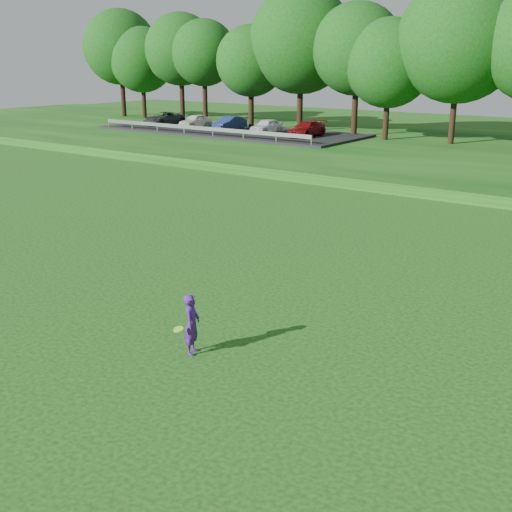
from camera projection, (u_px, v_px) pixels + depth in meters
The scene contains 5 objects.
ground at pixel (172, 316), 17.90m from camera, with size 140.00×140.00×0.00m, color #0C3F0E.
berm at pixel (512, 158), 44.08m from camera, with size 130.00×30.00×0.60m, color #0C3F0E.
walking_path at pixel (437, 196), 33.34m from camera, with size 130.00×1.60×0.04m, color gray.
parking_lot at pixel (226, 127), 56.54m from camera, with size 24.00×9.00×1.38m.
woman at pixel (192, 324), 15.44m from camera, with size 0.57×0.89×1.52m.
Camera 1 is at (11.67, -12.04, 6.90)m, focal length 45.00 mm.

